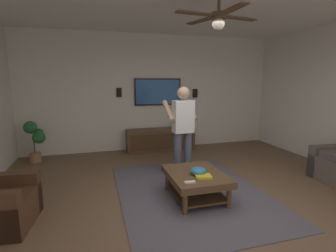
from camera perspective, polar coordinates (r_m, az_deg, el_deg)
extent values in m
plane|color=brown|center=(3.82, 8.57, -17.25)|extent=(7.97, 7.97, 0.00)
cube|color=silver|center=(6.61, -3.41, 7.40)|extent=(0.10, 6.58, 2.87)
cube|color=#514C56|center=(4.20, 5.06, -14.46)|extent=(2.92, 2.21, 0.01)
cube|color=#564C47|center=(5.65, 32.42, -6.47)|extent=(0.24, 0.85, 0.58)
cube|color=#472D1E|center=(4.07, -32.09, -12.63)|extent=(0.25, 0.81, 0.56)
cube|color=#513823|center=(3.89, 6.22, -11.00)|extent=(1.00, 0.80, 0.10)
cylinder|color=#513823|center=(4.44, 7.98, -11.07)|extent=(0.07, 0.07, 0.30)
cylinder|color=#513823|center=(4.24, -0.14, -12.05)|extent=(0.07, 0.07, 0.30)
cylinder|color=#513823|center=(3.76, 13.38, -15.36)|extent=(0.07, 0.07, 0.30)
cylinder|color=#513823|center=(3.51, 3.81, -17.00)|extent=(0.07, 0.07, 0.30)
cube|color=#452F1E|center=(3.99, 6.15, -14.35)|extent=(0.88, 0.68, 0.03)
cube|color=#513823|center=(6.47, -1.68, -3.04)|extent=(0.44, 1.70, 0.55)
cube|color=#412C1C|center=(6.26, -1.17, -3.49)|extent=(0.01, 1.56, 0.39)
cube|color=black|center=(6.54, -2.27, 7.61)|extent=(0.05, 1.19, 0.67)
cube|color=#2A5798|center=(6.52, -2.21, 7.60)|extent=(0.01, 1.13, 0.61)
cylinder|color=#4C5166|center=(4.79, 4.41, -6.15)|extent=(0.14, 0.14, 0.82)
cylinder|color=#4C5166|center=(4.71, 2.17, -6.39)|extent=(0.14, 0.14, 0.82)
cube|color=white|center=(4.60, 3.39, 2.12)|extent=(0.24, 0.37, 0.58)
sphere|color=tan|center=(4.56, 3.44, 7.36)|extent=(0.22, 0.22, 0.22)
cylinder|color=tan|center=(4.84, 5.00, 3.57)|extent=(0.48, 0.12, 0.37)
cylinder|color=tan|center=(4.68, 0.06, 3.39)|extent=(0.48, 0.12, 0.37)
cube|color=white|center=(4.95, 1.71, 2.59)|extent=(0.04, 0.05, 0.16)
cylinder|color=#9E6B4C|center=(6.30, -27.43, -6.23)|extent=(0.24, 0.24, 0.20)
cylinder|color=brown|center=(6.23, -27.63, -3.91)|extent=(0.03, 0.03, 0.33)
sphere|color=#235B2D|center=(6.14, -26.82, -2.27)|extent=(0.26, 0.26, 0.26)
sphere|color=#235B2D|center=(6.18, -28.34, -0.28)|extent=(0.27, 0.27, 0.27)
sphere|color=#235B2D|center=(6.21, -26.73, -1.32)|extent=(0.17, 0.17, 0.17)
ellipsoid|color=teal|center=(3.80, 6.75, -9.89)|extent=(0.23, 0.23, 0.10)
cube|color=white|center=(3.50, 4.91, -12.33)|extent=(0.06, 0.15, 0.02)
cube|color=black|center=(3.73, 7.06, -10.98)|extent=(0.11, 0.15, 0.02)
cube|color=gold|center=(3.70, 7.85, -11.07)|extent=(0.19, 0.24, 0.04)
sphere|color=gold|center=(6.56, 1.87, 0.55)|extent=(0.22, 0.22, 0.22)
cube|color=black|center=(6.87, 6.04, 7.28)|extent=(0.06, 0.12, 0.22)
cube|color=black|center=(6.39, -10.85, 7.36)|extent=(0.06, 0.12, 0.22)
cylinder|color=#4C3828|center=(3.71, 11.30, 25.02)|extent=(0.04, 0.04, 0.28)
cylinder|color=#4C3828|center=(3.68, 11.22, 22.92)|extent=(0.20, 0.20, 0.08)
sphere|color=silver|center=(3.66, 11.16, 21.39)|extent=(0.16, 0.16, 0.16)
cube|color=brown|center=(3.90, 7.53, 22.26)|extent=(0.57, 0.30, 0.02)
cube|color=brown|center=(3.53, 6.42, 23.62)|extent=(0.17, 0.57, 0.02)
cube|color=brown|center=(3.41, 14.00, 23.87)|extent=(0.56, 0.13, 0.02)
cube|color=brown|center=(3.87, 15.41, 22.12)|extent=(0.20, 0.57, 0.02)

